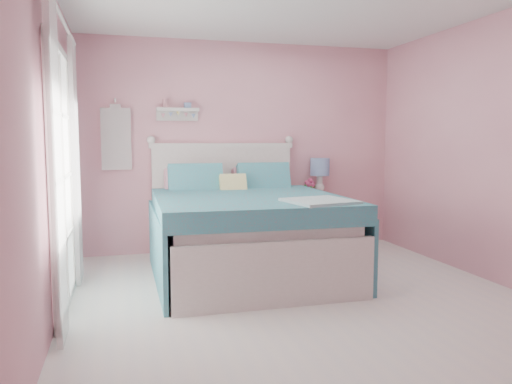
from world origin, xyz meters
name	(u,v)px	position (x,y,z in m)	size (l,w,h in m)	color
floor	(306,302)	(0.00, 0.00, 0.00)	(4.50, 4.50, 0.00)	silver
room_shell	(308,116)	(0.00, 0.00, 1.58)	(4.50, 4.50, 4.50)	#CA8091
bed	(244,232)	(-0.28, 1.09, 0.43)	(1.86, 2.34, 1.35)	silver
nightstand	(318,222)	(0.93, 2.00, 0.33)	(0.46, 0.45, 0.66)	beige
table_lamp	(320,170)	(0.97, 2.08, 1.01)	(0.25, 0.25, 0.49)	white
vase	(310,192)	(0.83, 2.04, 0.73)	(0.13, 0.13, 0.13)	silver
teacup	(321,194)	(0.92, 1.89, 0.71)	(0.11, 0.11, 0.09)	pink
roses	(310,183)	(0.82, 2.03, 0.84)	(0.14, 0.11, 0.12)	#C44274
wall_shelf	(177,111)	(-0.83, 2.19, 1.73)	(0.50, 0.15, 0.25)	silver
hanging_dress	(116,139)	(-1.55, 2.18, 1.40)	(0.34, 0.03, 0.72)	white
french_door	(62,179)	(-1.97, 0.40, 1.07)	(0.04, 1.32, 2.16)	silver
curtain_near	(56,172)	(-1.92, -0.34, 1.18)	(0.04, 0.40, 2.32)	white
curtain_far	(76,162)	(-1.92, 1.14, 1.18)	(0.04, 0.40, 2.32)	white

